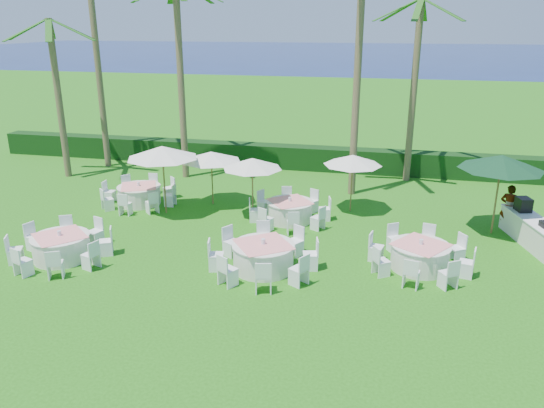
{
  "coord_description": "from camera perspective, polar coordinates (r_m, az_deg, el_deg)",
  "views": [
    {
      "loc": [
        4.79,
        -14.9,
        7.45
      ],
      "look_at": [
        0.92,
        2.39,
        1.3
      ],
      "focal_mm": 35.0,
      "sensor_mm": 36.0,
      "label": 1
    }
  ],
  "objects": [
    {
      "name": "palm_a",
      "position": [
        29.2,
        -18.41,
        15.84
      ],
      "size": [
        4.4,
        4.17,
        11.51
      ],
      "color": "brown",
      "rests_on": "ground"
    },
    {
      "name": "umbrella_c",
      "position": [
        22.28,
        -6.55,
        5.11
      ],
      "size": [
        2.52,
        2.52,
        2.3
      ],
      "color": "brown",
      "rests_on": "ground"
    },
    {
      "name": "banquet_table_e",
      "position": [
        20.72,
        1.93,
        -0.69
      ],
      "size": [
        3.17,
        3.17,
        0.97
      ],
      "color": "silver",
      "rests_on": "ground"
    },
    {
      "name": "palm_c",
      "position": [
        23.27,
        9.24,
        14.9
      ],
      "size": [
        4.41,
        4.06,
        10.7
      ],
      "color": "brown",
      "rests_on": "ground"
    },
    {
      "name": "palm_f",
      "position": [
        27.97,
        -22.05,
        11.15
      ],
      "size": [
        4.4,
        4.0,
        7.57
      ],
      "color": "brown",
      "rests_on": "ground"
    },
    {
      "name": "umbrella_green",
      "position": [
        20.49,
        23.45,
        4.15
      ],
      "size": [
        2.99,
        2.99,
        2.96
      ],
      "color": "brown",
      "rests_on": "ground"
    },
    {
      "name": "banquet_table_c",
      "position": [
        17.43,
        15.62,
        -5.37
      ],
      "size": [
        3.26,
        3.26,
        0.98
      ],
      "color": "silver",
      "rests_on": "ground"
    },
    {
      "name": "banquet_table_a",
      "position": [
        18.77,
        -21.73,
        -4.27
      ],
      "size": [
        3.22,
        3.22,
        0.99
      ],
      "color": "silver",
      "rests_on": "ground"
    },
    {
      "name": "umbrella_a",
      "position": [
        21.39,
        -11.73,
        5.48
      ],
      "size": [
        2.84,
        2.84,
        2.79
      ],
      "color": "brown",
      "rests_on": "ground"
    },
    {
      "name": "ground",
      "position": [
        17.34,
        -4.71,
        -6.38
      ],
      "size": [
        120.0,
        120.0,
        0.0
      ],
      "primitive_type": "plane",
      "color": "#1F5D10",
      "rests_on": "ground"
    },
    {
      "name": "palm_b",
      "position": [
        26.15,
        -9.82,
        13.64
      ],
      "size": [
        4.4,
        3.97,
        9.21
      ],
      "color": "brown",
      "rests_on": "ground"
    },
    {
      "name": "banquet_table_d",
      "position": [
        23.32,
        -14.08,
        1.01
      ],
      "size": [
        3.2,
        3.2,
        0.97
      ],
      "color": "silver",
      "rests_on": "ground"
    },
    {
      "name": "buffet_table",
      "position": [
        20.41,
        26.59,
        -2.9
      ],
      "size": [
        1.86,
        4.09,
        1.42
      ],
      "color": "silver",
      "rests_on": "ground"
    },
    {
      "name": "umbrella_b",
      "position": [
        20.61,
        -2.14,
        4.38
      ],
      "size": [
        2.35,
        2.35,
        2.42
      ],
      "color": "brown",
      "rests_on": "ground"
    },
    {
      "name": "staff_person",
      "position": [
        21.64,
        24.12,
        -0.31
      ],
      "size": [
        0.73,
        0.61,
        1.73
      ],
      "primitive_type": "imported",
      "rotation": [
        0.0,
        0.0,
        2.79
      ],
      "color": "gray",
      "rests_on": "ground"
    },
    {
      "name": "ocean",
      "position": [
        117.24,
        10.64,
        15.2
      ],
      "size": [
        260.0,
        260.0,
        0.0
      ],
      "primitive_type": "plane",
      "color": "#071347",
      "rests_on": "ground"
    },
    {
      "name": "umbrella_d",
      "position": [
        21.52,
        8.68,
        4.7
      ],
      "size": [
        2.36,
        2.36,
        2.37
      ],
      "color": "brown",
      "rests_on": "ground"
    },
    {
      "name": "banquet_table_b",
      "position": [
        16.72,
        -0.94,
        -5.6
      ],
      "size": [
        3.44,
        3.44,
        1.03
      ],
      "color": "silver",
      "rests_on": "ground"
    },
    {
      "name": "hedge",
      "position": [
        28.17,
        2.47,
        5.05
      ],
      "size": [
        34.0,
        1.0,
        1.2
      ],
      "primitive_type": "cube",
      "color": "black",
      "rests_on": "ground"
    },
    {
      "name": "palm_d",
      "position": [
        26.12,
        15.05,
        12.37
      ],
      "size": [
        4.18,
        4.39,
        8.41
      ],
      "color": "brown",
      "rests_on": "ground"
    }
  ]
}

